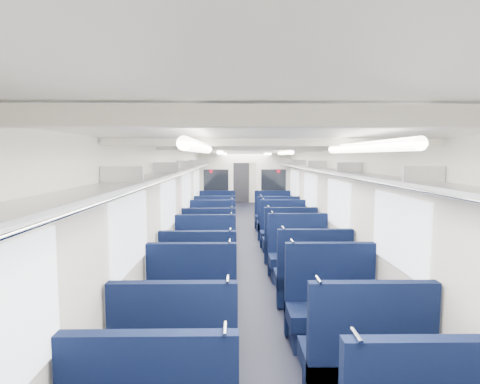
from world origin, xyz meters
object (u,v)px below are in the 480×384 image
object	(u,v)px
seat_6	(191,313)
seat_4	(177,365)
end_door	(241,182)
bulkhead	(245,188)
seat_11	(299,259)
seat_12	(210,246)
seat_9	(312,281)
seat_10	(205,261)
seat_8	(199,283)
seat_16	(215,225)
seat_18	(217,218)
seat_13	(290,244)
seat_14	(213,235)
seat_17	(278,226)
seat_15	(283,234)
seat_5	(364,364)
seat_19	(273,218)
seat_7	(332,312)

from	to	relation	value
seat_6	seat_4	bearing A→B (deg)	-90.00
end_door	bulkhead	distance (m)	6.40
seat_11	seat_12	distance (m)	1.95
seat_9	seat_10	world-z (taller)	same
seat_8	seat_16	bearing A→B (deg)	90.00
seat_6	seat_10	xyz separation A→B (m)	(0.00, 2.22, 0.00)
seat_4	end_door	bearing A→B (deg)	86.79
seat_4	seat_12	world-z (taller)	same
seat_10	seat_18	xyz separation A→B (m)	(0.00, 4.71, 0.00)
seat_8	seat_10	size ratio (longest dim) A/B	1.00
seat_12	seat_13	distance (m)	1.66
seat_6	seat_14	xyz separation A→B (m)	(0.00, 4.49, 0.00)
seat_8	seat_17	size ratio (longest dim) A/B	1.00
seat_10	seat_18	bearing A→B (deg)	90.00
seat_15	seat_5	bearing A→B (deg)	-90.00
seat_4	seat_8	distance (m)	2.15
seat_9	seat_19	xyz separation A→B (m)	(0.00, 5.77, 0.00)
seat_9	seat_16	xyz separation A→B (m)	(-1.66, 4.55, 0.00)
seat_8	seat_10	xyz separation A→B (m)	(0.00, 1.18, 0.00)
seat_6	seat_16	world-z (taller)	same
seat_18	seat_11	bearing A→B (deg)	-70.11
seat_5	seat_12	world-z (taller)	same
end_door	seat_14	xyz separation A→B (m)	(-0.83, -9.20, -0.63)
bulkhead	seat_12	xyz separation A→B (m)	(-0.83, -3.93, -0.86)
seat_13	seat_14	xyz separation A→B (m)	(-1.66, 1.03, 0.00)
seat_10	seat_14	xyz separation A→B (m)	(0.00, 2.27, 0.00)
seat_5	seat_16	distance (m)	7.03
seat_7	seat_16	xyz separation A→B (m)	(-1.66, 5.70, 0.00)
seat_7	seat_14	world-z (taller)	same
seat_6	seat_18	distance (m)	6.93
seat_11	seat_12	bearing A→B (deg)	148.25
bulkhead	seat_10	distance (m)	5.22
seat_16	seat_9	bearing A→B (deg)	-69.97
bulkhead	seat_19	world-z (taller)	bulkhead
seat_14	seat_10	bearing A→B (deg)	-90.00
end_door	bulkhead	size ratio (longest dim) A/B	0.71
seat_10	seat_19	bearing A→B (deg)	70.54
seat_9	seat_19	distance (m)	5.77
seat_4	seat_7	distance (m)	2.00
seat_13	seat_14	distance (m)	1.95
end_door	seat_19	size ratio (longest dim) A/B	1.67
seat_4	seat_14	bearing A→B (deg)	90.00
seat_8	seat_12	distance (m)	2.33
seat_10	seat_12	distance (m)	1.15
end_door	seat_15	xyz separation A→B (m)	(0.83, -9.19, -0.63)
seat_6	seat_14	bearing A→B (deg)	90.00
seat_6	seat_12	xyz separation A→B (m)	(0.00, 3.37, 0.00)
seat_4	seat_13	bearing A→B (deg)	70.04
seat_6	seat_16	bearing A→B (deg)	90.00
seat_5	seat_17	world-z (taller)	same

